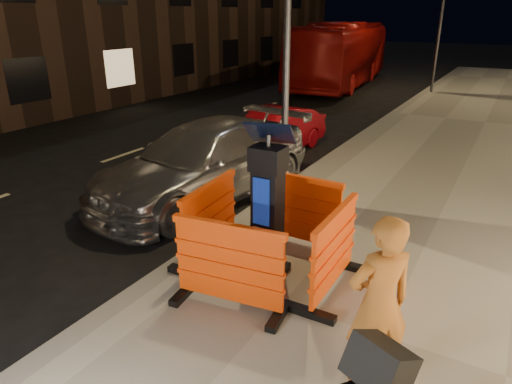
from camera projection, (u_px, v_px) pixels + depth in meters
The scene contains 14 objects.
ground_plane at pixel (173, 275), 6.54m from camera, with size 120.00×120.00×0.00m, color black.
sidewalk at pixel (381, 341), 5.12m from camera, with size 6.00×60.00×0.15m, color gray.
kerb at pixel (173, 271), 6.52m from camera, with size 0.30×60.00×0.15m, color slate.
parking_kiosk at pixel (268, 205), 6.00m from camera, with size 0.63×0.63×2.01m, color black.
barrier_front at pixel (229, 267), 5.39m from camera, with size 1.44×0.59×1.12m, color #F44308.
barrier_back at pixel (297, 211), 6.92m from camera, with size 1.44×0.59×1.12m, color #F44308.
barrier_kerbside at pixel (210, 220), 6.60m from camera, with size 1.44×0.59×1.12m, color #F44308.
barrier_bldgside at pixel (334, 252), 5.72m from camera, with size 1.44×0.59×1.12m, color #F44308.
car_silver at pixel (206, 196), 9.36m from camera, with size 2.08×5.11×1.48m, color #B8B8BD.
car_red at pixel (274, 153), 12.27m from camera, with size 1.24×3.56×1.17m, color maroon.
bus_doubledecker at pixel (340, 85), 23.85m from camera, with size 2.62×11.18×3.11m, color #990E0D.
man at pixel (379, 305), 4.14m from camera, with size 0.65×0.42×1.77m, color #9E5C23.
street_lamp_mid at pixel (287, 36), 7.69m from camera, with size 0.12×0.12×6.00m, color #3F3F44.
street_lamp_far at pixel (441, 22), 19.79m from camera, with size 0.12×0.12×6.00m, color #3F3F44.
Camera 1 is at (3.86, -4.30, 3.50)m, focal length 32.00 mm.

